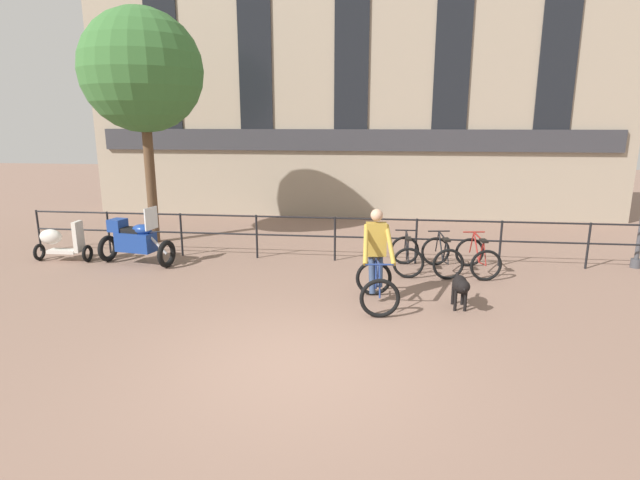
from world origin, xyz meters
TOP-DOWN VIEW (x-y plane):
  - ground_plane at (0.00, 0.00)m, footprint 60.00×60.00m
  - canal_railing at (-0.00, 5.20)m, footprint 15.05×0.05m
  - building_facade at (-0.00, 10.99)m, footprint 18.00×0.72m
  - cyclist_with_bike at (0.99, 2.46)m, footprint 0.80×1.24m
  - dog at (2.45, 2.33)m, footprint 0.26×0.93m
  - parked_motorcycle at (-4.50, 4.34)m, footprint 1.80×0.93m
  - parked_bicycle_near_lamp at (1.63, 4.54)m, footprint 0.69×1.13m
  - parked_bicycle_mid_left at (2.39, 4.54)m, footprint 0.82×1.19m
  - parked_bicycle_mid_right at (3.14, 4.54)m, footprint 0.82×1.20m
  - parked_scooter at (-6.38, 4.38)m, footprint 1.29×0.43m
  - tree_canalside_left at (-5.03, 6.46)m, footprint 3.06×3.06m

SIDE VIEW (x-z plane):
  - ground_plane at x=0.00m, z-range 0.00..0.00m
  - parked_bicycle_near_lamp at x=1.63m, z-range -0.07..0.79m
  - parked_bicycle_mid_right at x=3.14m, z-range -0.07..0.79m
  - parked_bicycle_mid_left at x=2.39m, z-range -0.07..0.79m
  - dog at x=2.45m, z-range 0.12..0.74m
  - parked_scooter at x=-6.38m, z-range -0.02..0.94m
  - parked_motorcycle at x=-4.50m, z-range -0.11..1.24m
  - canal_railing at x=0.00m, z-range 0.18..1.23m
  - cyclist_with_bike at x=0.99m, z-range -0.09..1.61m
  - building_facade at x=0.00m, z-range -0.02..8.81m
  - tree_canalside_left at x=-5.03m, z-range 1.44..7.41m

